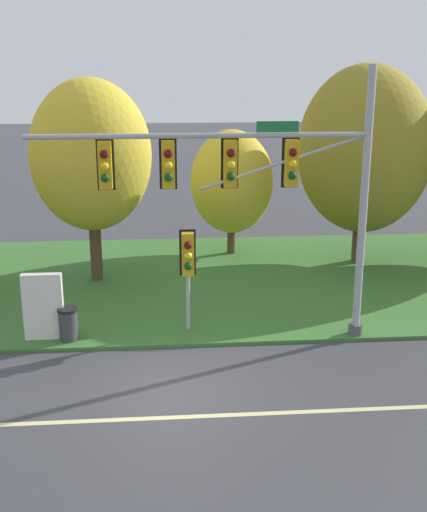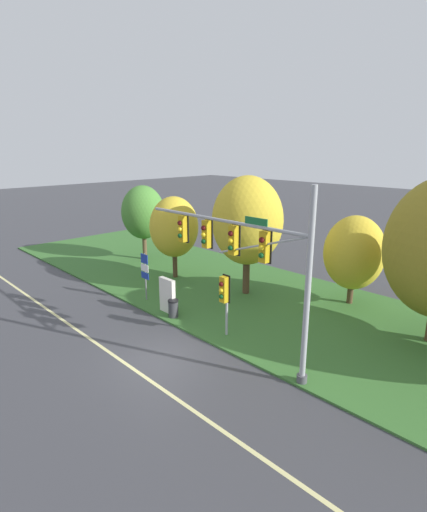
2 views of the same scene
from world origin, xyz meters
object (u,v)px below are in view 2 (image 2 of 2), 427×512
Objects in this scene: info_kiosk at (167,296)px; trash_bin at (173,308)px; traffic_signal_mast at (245,252)px; pedestrian_signal_near_kerb at (224,293)px; tree_mid_verge at (354,253)px; tree_left_of_mast at (174,227)px; tree_behind_signpost at (247,221)px; route_sign_post at (145,271)px; tree_nearest_road at (143,213)px.

info_kiosk is 0.84m from trash_bin.
pedestrian_signal_near_kerb is at bearing 159.96° from traffic_signal_mast.
tree_mid_verge is at bearing 56.94° from trash_bin.
tree_left_of_mast is 5.62m from tree_behind_signpost.
trash_bin is (-0.29, -5.40, -3.98)m from tree_behind_signpost.
tree_behind_signpost is at bearing 11.96° from tree_left_of_mast.
pedestrian_signal_near_kerb is at bearing -0.19° from route_sign_post.
traffic_signal_mast reaches higher than trash_bin.
tree_behind_signpost is 3.72× the size of info_kiosk.
info_kiosk is at bearing -42.68° from tree_left_of_mast.
route_sign_post is (-8.11, 0.66, -2.75)m from traffic_signal_mast.
tree_left_of_mast reaches higher than info_kiosk.
pedestrian_signal_near_kerb reaches higher than info_kiosk.
tree_nearest_road reaches higher than route_sign_post.
traffic_signal_mast is 16.50m from tree_nearest_road.
tree_mid_verge is at bearing 87.55° from traffic_signal_mast.
tree_mid_verge is (0.37, 8.72, -1.57)m from traffic_signal_mast.
traffic_signal_mast is 11.25m from tree_left_of_mast.
traffic_signal_mast is 6.83m from info_kiosk.
tree_mid_verge is 10.37m from trash_bin.
tree_behind_signpost is (-4.82, 5.69, -0.08)m from traffic_signal_mast.
info_kiosk is at bearing -5.27° from route_sign_post.
tree_left_of_mast is (-8.49, 3.90, 1.31)m from pedestrian_signal_near_kerb.
tree_left_of_mast is at bearing 155.32° from pedestrian_signal_near_kerb.
tree_mid_verge is at bearing 75.31° from pedestrian_signal_near_kerb.
tree_behind_signpost is (-3.08, 5.05, 2.29)m from pedestrian_signal_near_kerb.
tree_left_of_mast is 2.90× the size of info_kiosk.
tree_behind_signpost is at bearing 130.32° from traffic_signal_mast.
route_sign_post reaches higher than info_kiosk.
tree_behind_signpost is (10.64, -0.01, 0.74)m from tree_nearest_road.
pedestrian_signal_near_kerb is (-1.75, 0.64, -2.37)m from traffic_signal_mast.
traffic_signal_mast is at bearing -4.38° from info_kiosk.
trash_bin is at bearing -93.10° from tree_behind_signpost.
info_kiosk is 2.04× the size of trash_bin.
tree_mid_verge is 10.52m from info_kiosk.
route_sign_post is at bearing -136.45° from tree_mid_verge.
tree_behind_signpost reaches higher than info_kiosk.
traffic_signal_mast is at bearing -4.64° from route_sign_post.
tree_left_of_mast is (-10.24, 4.54, -1.06)m from traffic_signal_mast.
traffic_signal_mast is 6.53m from trash_bin.
tree_nearest_road is at bearing 159.80° from traffic_signal_mast.
tree_behind_signpost reaches higher than trash_bin.
tree_mid_verge is (2.12, 8.09, 0.80)m from pedestrian_signal_near_kerb.
tree_left_of_mast is at bearing 156.09° from traffic_signal_mast.
pedestrian_signal_near_kerb is 0.42× the size of tree_behind_signpost.
trash_bin is (10.35, -5.40, -3.24)m from tree_nearest_road.
tree_behind_signpost is at bearing 79.49° from info_kiosk.
traffic_signal_mast is 3.24× the size of route_sign_post.
tree_nearest_road is at bearing 151.52° from info_kiosk.
pedestrian_signal_near_kerb is 6.38m from route_sign_post.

